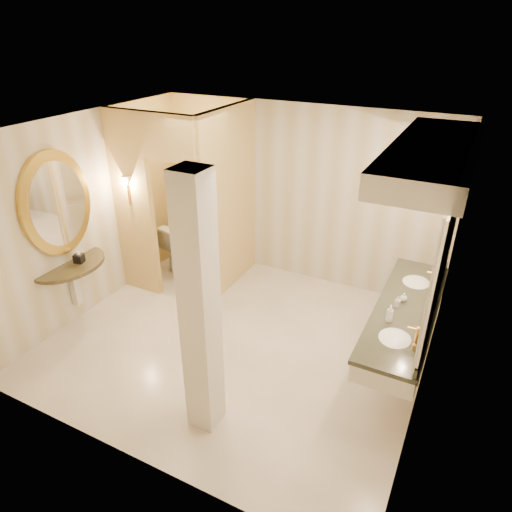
% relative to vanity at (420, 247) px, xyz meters
% --- Properties ---
extents(floor, '(4.50, 4.50, 0.00)m').
position_rel_vanity_xyz_m(floor, '(-1.98, -0.40, -1.63)').
color(floor, silver).
rests_on(floor, ground).
extents(ceiling, '(4.50, 4.50, 0.00)m').
position_rel_vanity_xyz_m(ceiling, '(-1.98, -0.40, 1.07)').
color(ceiling, white).
rests_on(ceiling, wall_back).
extents(wall_back, '(4.50, 0.02, 2.70)m').
position_rel_vanity_xyz_m(wall_back, '(-1.98, 1.60, -0.28)').
color(wall_back, beige).
rests_on(wall_back, floor).
extents(wall_front, '(4.50, 0.02, 2.70)m').
position_rel_vanity_xyz_m(wall_front, '(-1.98, -2.40, -0.28)').
color(wall_front, beige).
rests_on(wall_front, floor).
extents(wall_left, '(0.02, 4.00, 2.70)m').
position_rel_vanity_xyz_m(wall_left, '(-4.23, -0.40, -0.28)').
color(wall_left, beige).
rests_on(wall_left, floor).
extents(wall_right, '(0.02, 4.00, 2.70)m').
position_rel_vanity_xyz_m(wall_right, '(0.27, -0.40, -0.28)').
color(wall_right, beige).
rests_on(wall_right, floor).
extents(toilet_closet, '(1.50, 1.55, 2.70)m').
position_rel_vanity_xyz_m(toilet_closet, '(-3.11, 0.57, -0.24)').
color(toilet_closet, '#F3CF7F').
rests_on(toilet_closet, floor).
extents(wall_sconce, '(0.14, 0.14, 0.42)m').
position_rel_vanity_xyz_m(wall_sconce, '(-3.90, 0.03, 0.10)').
color(wall_sconce, gold).
rests_on(wall_sconce, toilet_closet).
extents(vanity, '(0.75, 2.47, 2.09)m').
position_rel_vanity_xyz_m(vanity, '(0.00, 0.00, 0.00)').
color(vanity, beige).
rests_on(vanity, floor).
extents(console_shelf, '(1.03, 1.03, 1.97)m').
position_rel_vanity_xyz_m(console_shelf, '(-4.19, -0.94, -0.28)').
color(console_shelf, black).
rests_on(console_shelf, floor).
extents(pillar, '(0.29, 0.29, 2.70)m').
position_rel_vanity_xyz_m(pillar, '(-1.63, -1.68, -0.28)').
color(pillar, beige).
rests_on(pillar, floor).
extents(tissue_box, '(0.14, 0.14, 0.11)m').
position_rel_vanity_xyz_m(tissue_box, '(-4.07, -0.86, -0.70)').
color(tissue_box, black).
rests_on(tissue_box, console_shelf).
extents(toilet, '(0.60, 0.85, 0.78)m').
position_rel_vanity_xyz_m(toilet, '(-3.74, 0.99, -1.24)').
color(toilet, white).
rests_on(toilet, floor).
extents(soap_bottle_a, '(0.07, 0.07, 0.12)m').
position_rel_vanity_xyz_m(soap_bottle_a, '(-0.13, -0.03, -0.69)').
color(soap_bottle_a, beige).
rests_on(soap_bottle_a, vanity).
extents(soap_bottle_b, '(0.10, 0.10, 0.11)m').
position_rel_vanity_xyz_m(soap_bottle_b, '(-0.09, 0.11, -0.70)').
color(soap_bottle_b, silver).
rests_on(soap_bottle_b, vanity).
extents(soap_bottle_c, '(0.09, 0.09, 0.20)m').
position_rel_vanity_xyz_m(soap_bottle_c, '(-0.15, -0.36, -0.65)').
color(soap_bottle_c, '#C6B28C').
rests_on(soap_bottle_c, vanity).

